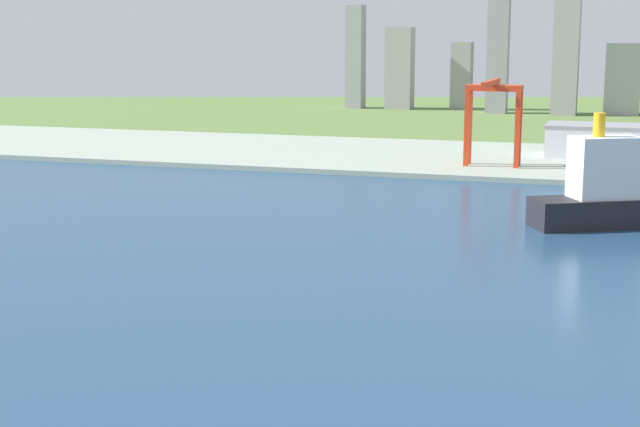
% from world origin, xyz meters
% --- Properties ---
extents(ground_plane, '(2400.00, 2400.00, 0.00)m').
position_xyz_m(ground_plane, '(0.00, 300.00, 0.00)').
color(ground_plane, '#5B763A').
extents(water_bay, '(840.00, 360.00, 0.15)m').
position_xyz_m(water_bay, '(0.00, 240.00, 0.07)').
color(water_bay, navy).
rests_on(water_bay, ground).
extents(industrial_pier, '(840.00, 140.00, 2.50)m').
position_xyz_m(industrial_pier, '(0.00, 490.00, 1.25)').
color(industrial_pier, '#96A695').
rests_on(industrial_pier, ground).
extents(cargo_ship, '(61.59, 42.95, 38.24)m').
position_xyz_m(cargo_ship, '(70.78, 334.52, 11.13)').
color(cargo_ship, black).
rests_on(cargo_ship, water_bay).
extents(port_crane_red, '(25.91, 44.30, 40.86)m').
position_xyz_m(port_crane_red, '(12.70, 454.18, 32.11)').
color(port_crane_red, red).
rests_on(port_crane_red, industrial_pier).
extents(warehouse_main, '(61.06, 31.51, 16.61)m').
position_xyz_m(warehouse_main, '(63.64, 506.67, 10.83)').
color(warehouse_main, silver).
rests_on(warehouse_main, industrial_pier).
extents(distant_skyline, '(353.49, 52.06, 119.10)m').
position_xyz_m(distant_skyline, '(32.31, 820.25, 43.58)').
color(distant_skyline, '#91969C').
rests_on(distant_skyline, ground).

